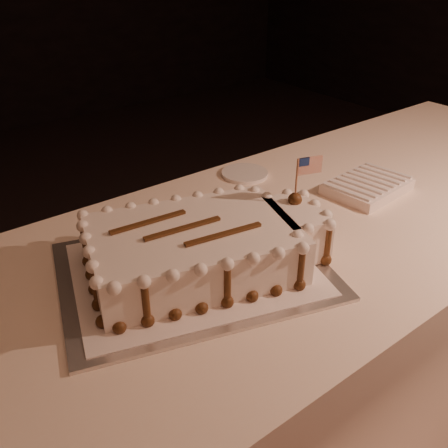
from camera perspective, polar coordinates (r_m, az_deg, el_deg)
banquet_table at (r=1.45m, az=6.89°, el=-13.01°), size 2.40×0.80×0.75m
cake_board at (r=1.05m, az=-3.46°, el=-5.34°), size 0.64×0.55×0.01m
doily at (r=1.05m, az=-3.47°, el=-5.11°), size 0.58×0.50×0.00m
sheet_cake at (r=1.03m, az=-2.01°, el=-2.53°), size 0.54×0.40×0.20m
napkin_stack at (r=1.43m, az=16.04°, el=4.16°), size 0.23×0.18×0.04m
side_plate at (r=1.48m, az=2.38°, el=5.77°), size 0.14×0.14×0.01m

